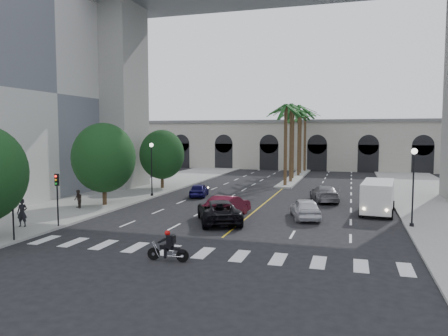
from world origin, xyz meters
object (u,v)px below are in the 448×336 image
Objects in this scene: traffic_signal_near at (12,200)px; car_b at (228,206)px; car_a at (305,208)px; car_d at (324,194)px; pedestrian_b at (78,199)px; cargo_van at (378,196)px; car_c at (219,211)px; lamp_post_right at (413,180)px; car_e at (199,190)px; motorcycle_rider at (169,247)px; traffic_signal_far at (57,191)px; pedestrian_a at (22,213)px; lamp_post_left_far at (152,165)px.

traffic_signal_near is 0.74× the size of car_b.
car_a is 0.89× the size of car_d.
car_a is at bearing 39.89° from pedestrian_b.
car_d is (6.61, 9.43, -0.07)m from car_b.
car_b is 0.80× the size of cargo_van.
car_c is 12.91m from cargo_van.
lamp_post_right is 1.38× the size of car_e.
car_a is at bearing 37.33° from traffic_signal_near.
motorcycle_rider is at bearing -137.84° from lamp_post_right.
car_b is (9.80, 11.02, -1.70)m from traffic_signal_near.
car_d is at bearing 45.08° from traffic_signal_far.
car_a is at bearing 26.80° from traffic_signal_far.
pedestrian_b reaches higher than car_b.
traffic_signal_far is at bearing -31.08° from pedestrian_b.
lamp_post_right is 0.91× the size of car_c.
car_e is (4.25, 16.12, -1.85)m from traffic_signal_far.
car_d is (-6.29, 9.95, -2.48)m from lamp_post_right.
lamp_post_right is 25.98m from pedestrian_a.
pedestrian_a reaches higher than car_a.
car_c is 1.52× the size of car_e.
car_e is (-12.15, -0.33, -0.08)m from car_d.
motorcycle_rider is 13.81m from car_a.
pedestrian_b is at bearing 14.42° from car_b.
motorcycle_rider is 11.89m from car_b.
lamp_post_left_far reaches higher than car_e.
motorcycle_rider is at bearing 102.62° from car_b.
cargo_van is at bearing -160.71° from car_a.
car_a is (15.64, -6.65, -2.44)m from lamp_post_left_far.
car_d is at bearing 137.45° from cargo_van.
lamp_post_right reaches higher than motorcycle_rider.
traffic_signal_near is 0.62× the size of car_c.
traffic_signal_far is at bearing 7.90° from pedestrian_a.
pedestrian_b is at bearing 105.19° from traffic_signal_near.
car_a is at bearing -160.84° from car_b.
traffic_signal_far is at bearing 11.67° from car_a.
car_a is 13.99m from car_e.
cargo_van is (4.39, -5.00, 0.67)m from car_d.
pedestrian_b is (-12.93, 11.12, 0.21)m from motorcycle_rider.
traffic_signal_near is 4.05m from pedestrian_a.
pedestrian_b is (-18.32, -1.59, 0.13)m from car_a.
motorcycle_rider is 1.17× the size of pedestrian_a.
car_b reaches higher than car_d.
motorcycle_rider is at bearing -62.11° from lamp_post_left_far.
pedestrian_a is at bearing -145.58° from cargo_van.
traffic_signal_near is at bearing -155.18° from lamp_post_right.
lamp_post_right is 17.12m from motorcycle_rider.
lamp_post_right is at bearing -171.36° from car_b.
motorcycle_rider is (10.15, -4.86, -1.80)m from traffic_signal_far.
lamp_post_right is at bearing 24.82° from traffic_signal_near.
cargo_van is at bearing 117.23° from car_d.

